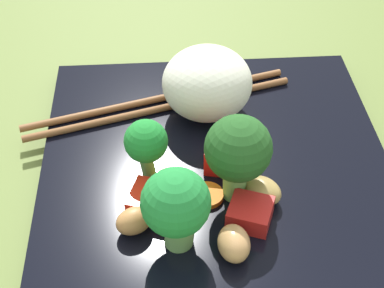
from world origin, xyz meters
The scene contains 16 objects.
ground_plane centered at (0.00, 0.00, -1.00)cm, with size 110.00×110.00×2.00cm, color olive.
square_plate centered at (0.00, 0.00, 0.69)cm, with size 28.11×28.11×1.37cm, color black.
rice_mound centered at (0.29, 6.08, 4.45)cm, with size 7.77×7.83×6.15cm, color white.
broccoli_floret_0 centered at (-5.54, -1.68, 4.93)cm, with size 3.34×3.34×5.46cm.
broccoli_floret_1 centered at (-3.80, -8.53, 5.31)cm, with size 4.76×4.76×6.68cm.
broccoli_floret_2 centered at (0.97, -4.36, 5.96)cm, with size 4.93×4.93×7.36cm.
carrot_slice_0 centered at (-1.19, -4.35, 1.58)cm, with size 2.54×2.54×0.42cm, color orange.
carrot_slice_1 centered at (-3.02, -5.55, 1.60)cm, with size 2.22×2.22×0.46cm, color orange.
carrot_slice_2 centered at (-3.83, -2.79, 1.73)cm, with size 2.52×2.52×0.71cm, color orange.
pepper_chunk_0 centered at (1.65, -6.96, 2.15)cm, with size 3.03×2.93×1.55cm, color red.
pepper_chunk_1 centered at (-5.39, -4.95, 2.13)cm, with size 3.11×3.08×1.52cm, color red.
pepper_chunk_2 centered at (0.47, -1.46, 2.50)cm, with size 2.02×1.73×2.26cm, color red.
chicken_piece_0 centered at (-6.73, -7.07, 2.39)cm, with size 2.69×1.92×2.03cm, color #BF8248.
chicken_piece_1 centered at (0.36, -9.88, 2.51)cm, with size 2.93×2.24×2.28cm, color tan.
chicken_piece_2 centered at (2.93, -4.95, 2.30)cm, with size 3.01×2.26×1.86cm, color tan.
chopstick_pair centered at (-4.14, 7.13, 1.69)cm, with size 24.37×8.11×0.64cm.
Camera 1 is at (-5.34, -35.12, 34.62)cm, focal length 55.70 mm.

